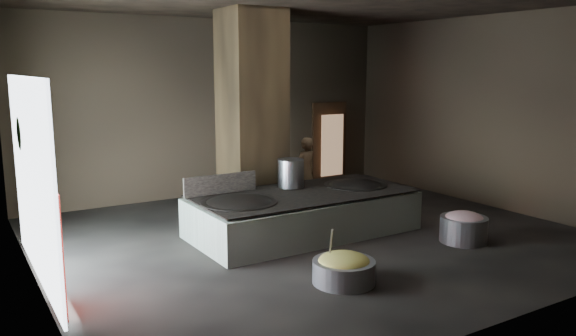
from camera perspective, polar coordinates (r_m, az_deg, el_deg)
floor at (r=11.21m, az=2.42°, el=-7.10°), size 10.00×9.00×0.10m
back_wall at (r=14.73m, az=-7.51°, el=6.08°), size 10.00×0.10×4.50m
front_wall at (r=7.46m, az=22.48°, el=1.51°), size 10.00×0.10×4.50m
left_wall at (r=8.97m, az=-25.32°, el=2.64°), size 0.10×9.00×4.50m
right_wall at (r=14.20m, az=19.72°, el=5.43°), size 0.10×9.00×4.50m
pillar at (r=12.22m, az=-3.68°, el=5.33°), size 1.20×1.20×4.50m
hearth_platform at (r=11.25m, az=1.56°, el=-4.73°), size 4.45×2.18×0.77m
platform_cap at (r=11.15m, az=1.57°, el=-2.59°), size 4.32×2.08×0.03m
wok_left at (r=10.42m, az=-4.99°, el=-3.90°), size 1.39×1.39×0.38m
wok_left_rim at (r=10.40m, az=-5.00°, el=-3.52°), size 1.42×1.42×0.05m
wok_right at (r=11.98m, az=6.85°, el=-2.08°), size 1.30×1.30×0.37m
wok_right_rim at (r=11.96m, az=6.86°, el=-1.76°), size 1.33×1.33×0.05m
stock_pot at (r=11.57m, az=0.29°, el=-0.53°), size 0.54×0.54×0.58m
splash_guard at (r=11.06m, az=-6.87°, el=-1.62°), size 1.54×0.08×0.38m
cook at (r=13.41m, az=1.77°, el=-0.38°), size 0.67×0.50×1.65m
veg_basin at (r=8.82m, az=5.69°, el=-10.43°), size 1.02×1.02×0.36m
veg_fill at (r=8.76m, az=5.71°, el=-9.38°), size 0.80×0.80×0.25m
ladle at (r=8.72m, az=4.33°, el=-8.05°), size 0.21×0.35×0.69m
meat_basin at (r=11.24m, az=17.40°, el=-5.97°), size 1.15×1.15×0.49m
meat_fill at (r=11.18m, az=17.46°, el=-4.95°), size 0.73×0.73×0.28m
doorway_near at (r=15.29m, az=-3.15°, el=1.96°), size 1.18×0.08×2.38m
doorway_near_glow at (r=15.60m, az=-2.81°, el=1.94°), size 0.89×0.04×2.10m
doorway_far at (r=16.56m, az=4.18°, el=2.57°), size 1.18×0.08×2.38m
doorway_far_glow at (r=16.40m, az=4.51°, el=2.32°), size 0.76×0.04×1.79m
left_opening at (r=9.28m, az=-24.54°, el=-1.16°), size 0.04×4.20×3.10m
pavilion_sliver at (r=8.21m, az=-22.50°, el=-7.80°), size 0.05×0.90×1.70m
tree_silhouette at (r=10.29m, az=-25.02°, el=3.22°), size 0.28×1.10×1.10m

